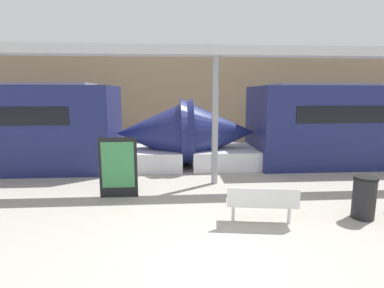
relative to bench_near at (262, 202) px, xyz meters
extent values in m
plane|color=#A8A093|center=(-1.35, -1.49, -0.51)|extent=(60.00, 60.00, 0.00)
cube|color=#9E8460|center=(-1.35, 10.85, 1.99)|extent=(56.00, 0.20, 5.00)
cone|color=navy|center=(-0.12, 5.51, 0.80)|extent=(2.93, 2.64, 2.63)
cube|color=silver|center=(0.16, 5.51, -0.16)|extent=(2.64, 2.46, 0.70)
cone|color=navy|center=(-2.59, 5.51, 0.80)|extent=(2.93, 2.64, 2.63)
cube|color=silver|center=(-2.87, 5.51, -0.16)|extent=(2.64, 2.46, 0.70)
cube|color=silver|center=(0.01, 0.08, -0.07)|extent=(1.57, 0.65, 0.04)
cube|color=silver|center=(-0.02, -0.12, 0.15)|extent=(1.51, 0.25, 0.39)
cylinder|color=silver|center=(-0.59, 0.17, -0.30)|extent=(0.07, 0.07, 0.42)
cylinder|color=silver|center=(0.61, -0.01, -0.30)|extent=(0.07, 0.07, 0.42)
cylinder|color=black|center=(2.42, 0.17, -0.05)|extent=(0.49, 0.49, 0.92)
cylinder|color=black|center=(2.42, 0.17, 0.44)|extent=(0.51, 0.51, 0.06)
cube|color=black|center=(-3.39, 2.00, 0.32)|extent=(1.03, 0.06, 1.66)
cube|color=#38844C|center=(-3.39, 1.96, 0.40)|extent=(0.87, 0.01, 1.26)
cylinder|color=gray|center=(-0.59, 3.07, 1.45)|extent=(0.20, 0.20, 3.92)
cube|color=#B7B7BC|center=(-0.59, 3.07, 3.55)|extent=(28.00, 0.60, 0.28)
camera|label=1|loc=(-1.95, -6.04, 2.32)|focal=28.00mm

